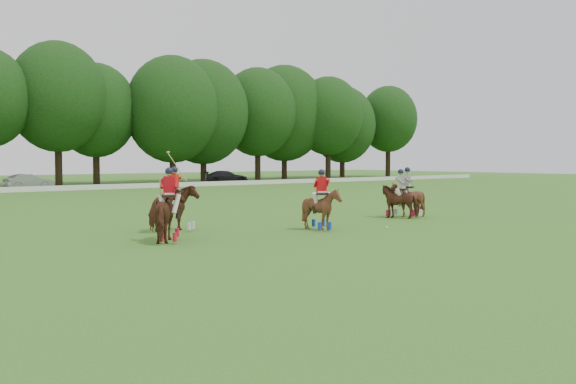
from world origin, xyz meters
TOP-DOWN VIEW (x-y plane):
  - ground at (0.00, 0.00)m, footprint 180.00×180.00m
  - boundary_rail at (0.00, 38.00)m, footprint 120.00×0.10m
  - car_mid at (1.95, 42.50)m, footprint 4.21×1.95m
  - car_right at (22.67, 42.50)m, footprint 5.04×3.66m
  - polo_red_a at (-5.52, 3.35)m, footprint 1.89×2.23m
  - polo_red_b at (-3.94, 5.85)m, footprint 2.24×2.22m
  - polo_red_c at (0.58, 2.70)m, footprint 1.84×1.90m
  - polo_stripe_a at (6.68, 4.09)m, footprint 1.60×1.96m
  - polo_stripe_b at (7.27, 4.21)m, footprint 1.80×1.87m
  - polo_ball at (2.91, 1.49)m, footprint 0.09×0.09m

SIDE VIEW (x-z plane):
  - ground at x=0.00m, z-range 0.00..0.00m
  - polo_ball at x=2.91m, z-range 0.00..0.09m
  - boundary_rail at x=0.00m, z-range 0.00..0.44m
  - car_mid at x=1.95m, z-range 0.00..1.34m
  - car_right at x=22.67m, z-range 0.00..1.36m
  - polo_stripe_a at x=6.68m, z-range -0.32..1.91m
  - polo_red_c at x=0.58m, z-range -0.32..1.98m
  - polo_stripe_b at x=7.27m, z-range -0.32..1.98m
  - polo_red_b at x=-3.94m, z-range -0.60..2.35m
  - polo_red_a at x=-5.52m, z-range -0.32..2.10m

